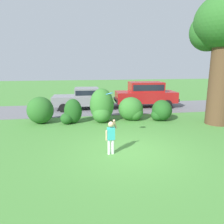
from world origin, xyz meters
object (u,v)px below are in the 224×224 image
parked_suv (146,93)px  frisbee (109,94)px  child_thrower (111,135)px  parked_sedan (84,98)px

parked_suv → frisbee: 8.10m
parked_suv → child_thrower: (-4.04, -8.20, -0.36)m
parked_sedan → frisbee: (0.77, -7.05, 1.19)m
parked_sedan → parked_suv: size_ratio=0.93×
frisbee → child_thrower: bearing=-96.8°
parked_sedan → child_thrower: size_ratio=3.47×
parked_suv → child_thrower: bearing=-116.3°
child_thrower → frisbee: frisbee is taller
child_thrower → parked_sedan: bearing=94.4°
frisbee → parked_sedan: bearing=96.2°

